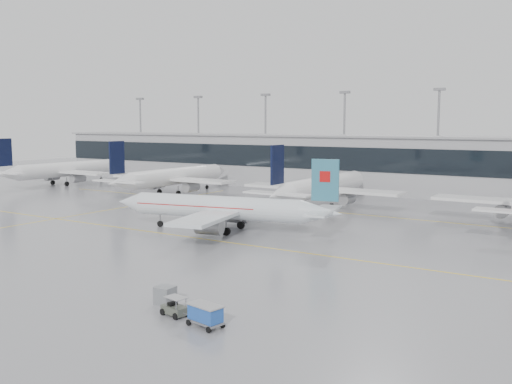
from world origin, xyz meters
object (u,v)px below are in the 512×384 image
Objects in this scene: baggage_cart at (205,314)px; baggage_tug at (175,309)px; gse_unit at (165,295)px; air_canada_jet at (226,208)px.

baggage_tug is at bearing 180.00° from baggage_cart.
baggage_tug reaches higher than gse_unit.
gse_unit is (-2.62, 1.85, 0.20)m from baggage_tug.
baggage_tug is 2.19× the size of gse_unit.
gse_unit is (-6.16, 2.49, -0.25)m from baggage_cart.
gse_unit is at bearing 104.59° from air_canada_jet.
air_canada_jet is 37.60m from baggage_cart.
gse_unit is at bearing 155.21° from baggage_tug.
baggage_tug is (17.09, -30.71, -2.72)m from air_canada_jet.
air_canada_jet is 32.38m from gse_unit.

